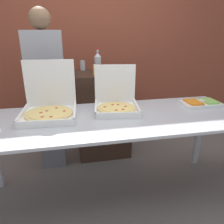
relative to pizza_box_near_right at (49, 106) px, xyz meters
name	(u,v)px	position (x,y,z in m)	size (l,w,h in m)	color
ground_plane	(112,195)	(0.54, -0.19, -0.95)	(16.00, 16.00, 0.00)	slate
brick_wall_behind	(90,43)	(0.54, 1.51, 0.45)	(10.00, 0.06, 2.80)	brown
buffet_table	(112,127)	(0.54, -0.19, -0.18)	(2.40, 0.86, 0.86)	#B7BABF
pizza_box_near_right	(49,106)	(0.00, 0.00, 0.00)	(0.50, 0.52, 0.47)	white
pizza_box_near_left	(116,102)	(0.62, 0.01, -0.01)	(0.47, 0.48, 0.41)	white
veggie_tray	(201,103)	(1.51, -0.04, -0.06)	(0.39, 0.23, 0.05)	white
sideboard_podium	(103,114)	(0.60, 0.73, -0.40)	(0.66, 0.57, 1.09)	#382319
soda_bottle	(98,62)	(0.55, 0.72, 0.27)	(0.08, 0.08, 0.29)	#B7BCC1
soda_can_silver	(83,65)	(0.38, 0.96, 0.21)	(0.07, 0.07, 0.12)	silver
soda_can_colored	(96,70)	(0.50, 0.56, 0.21)	(0.07, 0.07, 0.12)	gold
person_guest_plaid	(47,90)	(-0.05, 0.52, 0.01)	(0.40, 0.22, 1.81)	slate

